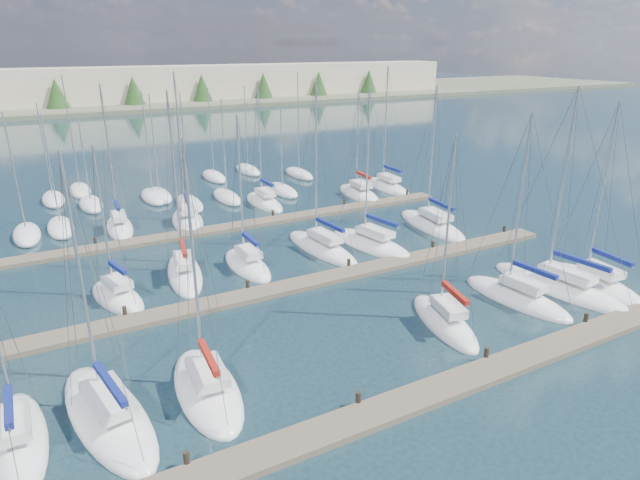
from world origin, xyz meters
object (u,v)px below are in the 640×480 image
sailboat_b (108,415)px  sailboat_g (594,283)px  sailboat_p (264,202)px  sailboat_e (516,297)px  sailboat_h (118,297)px  sailboat_c (207,389)px  sailboat_l (371,244)px  sailboat_q (359,194)px  sailboat_n (120,227)px  sailboat_o (188,220)px  sailboat_i (185,273)px  sailboat_r (387,187)px  sailboat_a (19,440)px  sailboat_m (432,225)px  sailboat_j (247,265)px  sailboat_k (322,248)px  sailboat_f (558,287)px  sailboat_d (444,321)px

sailboat_b → sailboat_g: bearing=-12.3°
sailboat_p → sailboat_e: (5.86, -28.68, -0.00)m
sailboat_g → sailboat_e: (-6.45, 0.99, 0.00)m
sailboat_h → sailboat_c: size_ratio=0.84×
sailboat_l → sailboat_q: size_ratio=1.15×
sailboat_h → sailboat_e: 26.31m
sailboat_n → sailboat_o: bearing=-4.3°
sailboat_i → sailboat_h: bearing=-150.5°
sailboat_p → sailboat_r: bearing=-2.4°
sailboat_a → sailboat_r: size_ratio=0.74×
sailboat_n → sailboat_c: bearing=-86.5°
sailboat_q → sailboat_m: 12.46m
sailboat_e → sailboat_h: bearing=145.0°
sailboat_c → sailboat_m: size_ratio=0.97×
sailboat_j → sailboat_a: (-15.38, -13.24, -0.00)m
sailboat_a → sailboat_m: 36.47m
sailboat_l → sailboat_k: size_ratio=0.96×
sailboat_p → sailboat_h: 23.55m
sailboat_i → sailboat_l: bearing=4.3°
sailboat_c → sailboat_n: size_ratio=0.96×
sailboat_k → sailboat_f: bearing=-57.9°
sailboat_b → sailboat_n: sailboat_n is taller
sailboat_l → sailboat_r: 19.18m
sailboat_j → sailboat_i: sailboat_i is taller
sailboat_g → sailboat_p: 32.12m
sailboat_j → sailboat_p: sailboat_p is taller
sailboat_c → sailboat_f: bearing=2.8°
sailboat_h → sailboat_n: sailboat_n is taller
sailboat_c → sailboat_e: bearing=3.2°
sailboat_e → sailboat_q: sailboat_e is taller
sailboat_j → sailboat_c: size_ratio=0.93×
sailboat_h → sailboat_n: size_ratio=0.81×
sailboat_m → sailboat_f: bearing=-87.3°
sailboat_b → sailboat_k: 22.99m
sailboat_j → sailboat_b: (-11.83, -13.31, -0.01)m
sailboat_q → sailboat_f: bearing=-85.6°
sailboat_c → sailboat_f: (24.72, -0.24, -0.00)m
sailboat_j → sailboat_c: 15.42m
sailboat_g → sailboat_o: 34.64m
sailboat_l → sailboat_m: size_ratio=1.02×
sailboat_d → sailboat_b: size_ratio=0.95×
sailboat_j → sailboat_n: sailboat_n is taller
sailboat_o → sailboat_b: sailboat_o is taller
sailboat_q → sailboat_n: (-25.34, 0.58, 0.03)m
sailboat_l → sailboat_e: 13.26m
sailboat_p → sailboat_c: sailboat_p is taller
sailboat_m → sailboat_n: (-25.36, 13.04, 0.03)m
sailboat_i → sailboat_q: size_ratio=1.16×
sailboat_i → sailboat_k: size_ratio=0.97×
sailboat_i → sailboat_o: sailboat_o is taller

